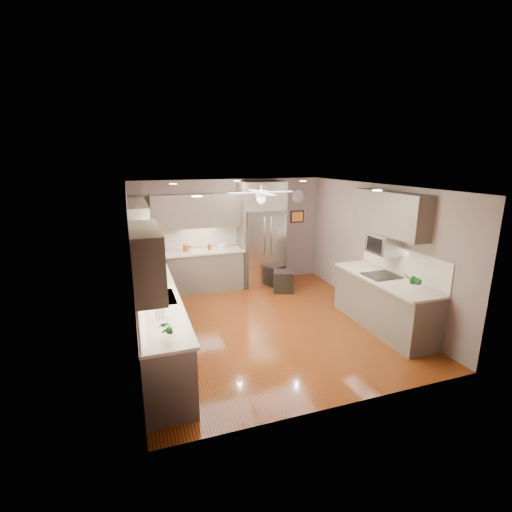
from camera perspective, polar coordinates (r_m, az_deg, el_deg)
floor at (r=6.96m, az=1.58°, el=-10.37°), size 5.00×5.00×0.00m
ceiling at (r=6.32m, az=1.74°, el=10.63°), size 5.00×5.00×0.00m
wall_back at (r=8.85m, az=-4.07°, el=3.62°), size 4.50×0.00×4.50m
wall_front at (r=4.41m, az=13.33°, el=-8.42°), size 4.50×0.00×4.50m
wall_left at (r=6.13m, az=-18.43°, el=-2.16°), size 0.00×5.00×5.00m
wall_right at (r=7.60m, az=17.75°, el=1.08°), size 0.00×5.00×5.00m
canister_a at (r=8.42m, az=-10.87°, el=1.21°), size 0.12×0.12×0.15m
canister_b at (r=8.41m, az=-10.20°, el=1.14°), size 0.11×0.11×0.13m
canister_d at (r=8.48m, az=-7.18°, el=1.32°), size 0.10×0.10×0.13m
soap_bottle at (r=6.13m, az=-16.48°, el=-4.12°), size 0.10×0.10×0.19m
potted_plant_left at (r=4.44m, az=-13.79°, el=-10.73°), size 0.16×0.13×0.27m
potted_plant_right at (r=6.37m, az=22.78°, el=-3.34°), size 0.21×0.19×0.32m
bowl at (r=8.54m, az=-5.20°, el=1.24°), size 0.23×0.23×0.05m
left_run at (r=6.53m, az=-15.30°, el=-8.01°), size 0.65×4.70×1.45m
back_run at (r=8.60m, az=-8.13°, el=-2.09°), size 1.85×0.65×1.45m
uppers at (r=6.86m, az=-6.25°, el=5.58°), size 4.50×4.70×0.95m
window at (r=5.57m, az=-18.27°, el=-0.60°), size 0.05×1.12×0.92m
sink at (r=5.78m, az=-14.88°, el=-6.52°), size 0.50×0.70×0.32m
refrigerator at (r=8.75m, az=0.96°, el=3.11°), size 1.06×0.75×2.45m
right_run at (r=7.03m, az=19.01°, el=-6.67°), size 0.70×2.20×1.45m
microwave at (r=6.99m, az=19.07°, el=1.76°), size 0.43×0.55×0.34m
ceiling_fan at (r=6.61m, az=0.80°, el=9.36°), size 1.18×1.18×0.32m
recessed_lights at (r=6.68m, az=0.18°, el=10.80°), size 2.84×3.14×0.01m
wall_clock at (r=9.32m, az=6.44°, el=9.10°), size 0.30×0.03×0.30m
framed_print at (r=9.38m, az=6.37°, el=6.05°), size 0.36×0.03×0.30m
stool at (r=8.52m, az=4.22°, el=-3.88°), size 0.57×0.57×0.50m
paper_towel at (r=5.01m, az=-14.61°, el=-7.70°), size 0.13×0.13×0.32m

